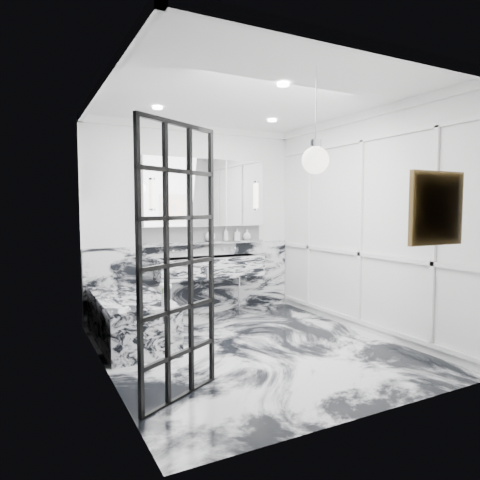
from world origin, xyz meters
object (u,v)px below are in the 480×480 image
crittall_door (179,264)px  bathtub (130,319)px  mirror_cabinet (205,193)px  trough_sink (210,267)px

crittall_door → bathtub: bearing=61.2°
mirror_cabinet → bathtub: (-1.32, -0.83, -1.54)m
trough_sink → mirror_cabinet: mirror_cabinet is taller
mirror_cabinet → bathtub: 2.20m
crittall_door → mirror_cabinet: size_ratio=1.19×
mirror_cabinet → trough_sink: bearing=-90.0°
crittall_door → mirror_cabinet: (1.31, 2.56, 0.69)m
crittall_door → bathtub: (-0.02, 1.73, -0.86)m
trough_sink → bathtub: trough_sink is taller
trough_sink → bathtub: 1.55m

